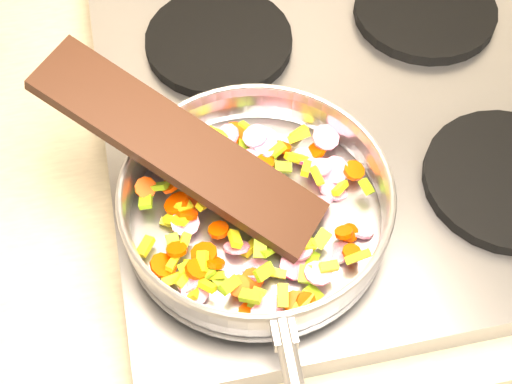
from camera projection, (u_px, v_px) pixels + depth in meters
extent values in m
cube|color=#939399|center=(351.00, 120.00, 0.88)|extent=(0.60, 0.60, 0.04)
cylinder|color=black|center=(265.00, 223.00, 0.77)|extent=(0.19, 0.19, 0.02)
cylinder|color=black|center=(508.00, 179.00, 0.80)|extent=(0.19, 0.19, 0.02)
cylinder|color=black|center=(219.00, 41.00, 0.92)|extent=(0.19, 0.19, 0.02)
cylinder|color=black|center=(425.00, 10.00, 0.95)|extent=(0.19, 0.19, 0.02)
cylinder|color=#9E9EA5|center=(256.00, 217.00, 0.76)|extent=(0.28, 0.28, 0.01)
torus|color=#9E9EA5|center=(256.00, 203.00, 0.74)|extent=(0.32, 0.32, 0.05)
torus|color=#9E9EA5|center=(256.00, 190.00, 0.72)|extent=(0.28, 0.28, 0.01)
cube|color=#9E9EA5|center=(284.00, 332.00, 0.64)|extent=(0.02, 0.03, 0.02)
cylinder|color=#DE3900|center=(280.00, 147.00, 0.80)|extent=(0.03, 0.03, 0.02)
cube|color=yellow|center=(213.00, 275.00, 0.71)|extent=(0.02, 0.01, 0.01)
cylinder|color=#DE3900|center=(146.00, 188.00, 0.75)|extent=(0.02, 0.02, 0.02)
cube|color=yellow|center=(176.00, 220.00, 0.74)|extent=(0.03, 0.02, 0.02)
cube|color=#7AAB15|center=(230.00, 285.00, 0.69)|extent=(0.03, 0.02, 0.02)
cube|color=yellow|center=(283.00, 296.00, 0.68)|extent=(0.02, 0.02, 0.01)
cube|color=#7AAB15|center=(173.00, 242.00, 0.73)|extent=(0.01, 0.02, 0.01)
cylinder|color=#CD1466|center=(335.00, 170.00, 0.77)|extent=(0.03, 0.04, 0.03)
cylinder|color=#CD1466|center=(264.00, 140.00, 0.79)|extent=(0.04, 0.04, 0.02)
cylinder|color=#DE3900|center=(204.00, 253.00, 0.72)|extent=(0.04, 0.04, 0.01)
cylinder|color=#CD1466|center=(255.00, 136.00, 0.79)|extent=(0.04, 0.04, 0.01)
cube|color=yellow|center=(184.00, 207.00, 0.74)|extent=(0.02, 0.02, 0.02)
cube|color=yellow|center=(184.00, 244.00, 0.72)|extent=(0.02, 0.03, 0.01)
cylinder|color=#DE3900|center=(195.00, 198.00, 0.76)|extent=(0.04, 0.03, 0.03)
cylinder|color=#CD1466|center=(266.00, 151.00, 0.79)|extent=(0.04, 0.03, 0.03)
cube|color=yellow|center=(299.00, 136.00, 0.80)|extent=(0.03, 0.01, 0.02)
cylinder|color=#CD1466|center=(163.00, 159.00, 0.78)|extent=(0.04, 0.04, 0.02)
cylinder|color=#CD1466|center=(272.00, 306.00, 0.69)|extent=(0.03, 0.03, 0.01)
cube|color=yellow|center=(194.00, 288.00, 0.70)|extent=(0.02, 0.03, 0.02)
cube|color=yellow|center=(292.00, 206.00, 0.74)|extent=(0.01, 0.03, 0.02)
cube|color=yellow|center=(329.00, 267.00, 0.70)|extent=(0.02, 0.01, 0.01)
cube|color=yellow|center=(205.00, 137.00, 0.79)|extent=(0.02, 0.03, 0.01)
cylinder|color=#CD1466|center=(228.00, 135.00, 0.80)|extent=(0.03, 0.04, 0.02)
cube|color=yellow|center=(235.00, 239.00, 0.72)|extent=(0.01, 0.02, 0.02)
cylinder|color=#DE3900|center=(238.00, 286.00, 0.70)|extent=(0.03, 0.03, 0.01)
cylinder|color=#CD1466|center=(326.00, 138.00, 0.79)|extent=(0.04, 0.04, 0.01)
cube|color=#7AAB15|center=(278.00, 149.00, 0.78)|extent=(0.02, 0.02, 0.01)
cylinder|color=#DE3900|center=(316.00, 150.00, 0.79)|extent=(0.02, 0.03, 0.02)
cylinder|color=#CD1466|center=(201.00, 135.00, 0.81)|extent=(0.04, 0.04, 0.03)
cylinder|color=#CD1466|center=(306.00, 156.00, 0.79)|extent=(0.04, 0.04, 0.01)
cube|color=yellow|center=(185.00, 277.00, 0.70)|extent=(0.02, 0.02, 0.01)
cube|color=#7AAB15|center=(263.00, 214.00, 0.74)|extent=(0.02, 0.02, 0.02)
cylinder|color=#DE3900|center=(275.00, 188.00, 0.76)|extent=(0.03, 0.03, 0.02)
cylinder|color=#DE3900|center=(306.00, 301.00, 0.68)|extent=(0.03, 0.03, 0.02)
cylinder|color=#DE3900|center=(225.00, 166.00, 0.78)|extent=(0.03, 0.03, 0.01)
cylinder|color=#DE3900|center=(344.00, 233.00, 0.73)|extent=(0.03, 0.03, 0.02)
cube|color=yellow|center=(299.00, 217.00, 0.75)|extent=(0.02, 0.02, 0.01)
cube|color=yellow|center=(274.00, 273.00, 0.71)|extent=(0.03, 0.02, 0.01)
cylinder|color=#CD1466|center=(339.00, 253.00, 0.73)|extent=(0.03, 0.03, 0.02)
cylinder|color=#DE3900|center=(265.00, 162.00, 0.77)|extent=(0.03, 0.03, 0.01)
cylinder|color=#DE3900|center=(176.00, 203.00, 0.74)|extent=(0.04, 0.04, 0.02)
cube|color=yellow|center=(218.00, 134.00, 0.80)|extent=(0.03, 0.02, 0.01)
cylinder|color=#DE3900|center=(261.00, 142.00, 0.80)|extent=(0.03, 0.03, 0.02)
cube|color=yellow|center=(313.00, 217.00, 0.74)|extent=(0.02, 0.02, 0.02)
cube|color=yellow|center=(207.00, 286.00, 0.69)|extent=(0.02, 0.02, 0.01)
cube|color=yellow|center=(250.00, 248.00, 0.73)|extent=(0.02, 0.02, 0.01)
cylinder|color=#CD1466|center=(188.00, 279.00, 0.70)|extent=(0.03, 0.04, 0.03)
cube|color=#7AAB15|center=(268.00, 250.00, 0.72)|extent=(0.02, 0.02, 0.02)
cube|color=#7AAB15|center=(367.00, 187.00, 0.75)|extent=(0.02, 0.02, 0.02)
cylinder|color=#CD1466|center=(300.00, 249.00, 0.72)|extent=(0.03, 0.03, 0.01)
cube|color=yellow|center=(295.00, 157.00, 0.78)|extent=(0.03, 0.01, 0.02)
cylinder|color=#DE3900|center=(215.00, 185.00, 0.78)|extent=(0.03, 0.03, 0.01)
cylinder|color=#CD1466|center=(317.00, 201.00, 0.75)|extent=(0.05, 0.04, 0.04)
cylinder|color=#DE3900|center=(172.00, 183.00, 0.75)|extent=(0.03, 0.03, 0.03)
cylinder|color=#CD1466|center=(185.00, 223.00, 0.74)|extent=(0.03, 0.03, 0.02)
cube|color=#7AAB15|center=(243.00, 146.00, 0.80)|extent=(0.02, 0.02, 0.01)
cube|color=yellow|center=(299.00, 133.00, 0.81)|extent=(0.02, 0.02, 0.01)
cube|color=yellow|center=(206.00, 203.00, 0.74)|extent=(0.02, 0.02, 0.02)
cube|color=#7AAB15|center=(303.00, 303.00, 0.68)|extent=(0.03, 0.03, 0.01)
cube|color=yellow|center=(205.00, 189.00, 0.77)|extent=(0.02, 0.02, 0.01)
cube|color=#7AAB15|center=(204.00, 268.00, 0.71)|extent=(0.02, 0.03, 0.01)
cylinder|color=#CD1466|center=(320.00, 167.00, 0.78)|extent=(0.03, 0.03, 0.01)
cylinder|color=#DE3900|center=(349.00, 233.00, 0.74)|extent=(0.03, 0.03, 0.02)
cylinder|color=#DE3900|center=(236.00, 167.00, 0.77)|extent=(0.02, 0.02, 0.02)
cube|color=#7AAB15|center=(251.00, 176.00, 0.77)|extent=(0.02, 0.02, 0.01)
cylinder|color=#DE3900|center=(163.00, 265.00, 0.71)|extent=(0.04, 0.04, 0.02)
cube|color=#7AAB15|center=(220.00, 281.00, 0.71)|extent=(0.02, 0.02, 0.01)
cube|color=#7AAB15|center=(187.00, 163.00, 0.78)|extent=(0.02, 0.02, 0.02)
cube|color=#7AAB15|center=(186.00, 271.00, 0.71)|extent=(0.02, 0.02, 0.01)
cube|color=#7AAB15|center=(252.00, 215.00, 0.73)|extent=(0.02, 0.02, 0.01)
cube|color=#7AAB15|center=(305.00, 274.00, 0.70)|extent=(0.02, 0.02, 0.01)
cube|color=yellow|center=(205.00, 154.00, 0.79)|extent=(0.02, 0.02, 0.01)
cube|color=#7AAB15|center=(313.00, 294.00, 0.70)|extent=(0.02, 0.02, 0.01)
cylinder|color=#CD1466|center=(195.00, 291.00, 0.70)|extent=(0.03, 0.03, 0.01)
cube|color=yellow|center=(222.00, 210.00, 0.75)|extent=(0.02, 0.02, 0.01)
cylinder|color=#DE3900|center=(187.00, 213.00, 0.74)|extent=(0.03, 0.02, 0.02)
cube|color=yellow|center=(306.00, 168.00, 0.76)|extent=(0.02, 0.02, 0.01)
cylinder|color=#CD1466|center=(237.00, 247.00, 0.73)|extent=(0.04, 0.03, 0.02)
cylinder|color=#DE3900|center=(249.00, 313.00, 0.69)|extent=(0.03, 0.03, 0.01)
cylinder|color=#CD1466|center=(238.00, 184.00, 0.75)|extent=(0.03, 0.03, 0.01)
cylinder|color=#DE3900|center=(214.00, 262.00, 0.71)|extent=(0.02, 0.03, 0.03)
cube|color=#7AAB15|center=(264.00, 272.00, 0.70)|extent=(0.02, 0.02, 0.02)
cube|color=#7AAB15|center=(146.00, 201.00, 0.74)|extent=(0.02, 0.02, 0.01)
cylinder|color=#DE3900|center=(273.00, 235.00, 0.73)|extent=(0.02, 0.03, 0.01)
cylinder|color=#CD1466|center=(362.00, 231.00, 0.75)|extent=(0.03, 0.03, 0.02)
cylinder|color=#DE3900|center=(196.00, 269.00, 0.70)|extent=(0.03, 0.03, 0.02)
cube|color=#7AAB15|center=(144.00, 194.00, 0.76)|extent=(0.02, 0.02, 0.01)
cube|color=yellow|center=(193.00, 264.00, 0.72)|extent=(0.02, 0.01, 0.01)
cylinder|color=#CD1466|center=(295.00, 266.00, 0.72)|extent=(0.05, 0.05, 0.01)
cylinder|color=#CD1466|center=(267.00, 137.00, 0.81)|extent=(0.03, 0.03, 0.02)
cube|color=#7AAB15|center=(300.00, 310.00, 0.69)|extent=(0.02, 0.02, 0.02)
cylinder|color=#DE3900|center=(354.00, 171.00, 0.77)|extent=(0.03, 0.03, 0.01)
cylinder|color=#CD1466|center=(257.00, 269.00, 0.72)|extent=(0.04, 0.04, 0.02)
cylinder|color=#DE3900|center=(229.00, 178.00, 0.76)|extent=(0.03, 0.03, 0.02)
cube|color=#7AAB15|center=(251.00, 296.00, 0.68)|extent=(0.02, 0.02, 0.01)
cube|color=yellow|center=(317.00, 176.00, 0.76)|extent=(0.01, 0.02, 0.01)
cylinder|color=#DE3900|center=(295.00, 302.00, 0.69)|extent=(0.03, 0.03, 0.01)
cube|color=#7AAB15|center=(176.00, 174.00, 0.77)|extent=(0.02, 0.03, 0.02)
cube|color=yellow|center=(358.00, 257.00, 0.71)|extent=(0.03, 0.01, 0.02)
cube|color=yellow|center=(174.00, 278.00, 0.71)|extent=(0.03, 0.02, 0.01)
cube|color=yellow|center=(340.00, 188.00, 0.77)|extent=(0.02, 0.02, 0.01)
cylinder|color=#DE3900|center=(294.00, 226.00, 0.74)|extent=(0.03, 0.04, 0.02)
cylinder|color=#DE3900|center=(234.00, 133.00, 0.81)|extent=(0.04, 0.04, 0.02)
cube|color=yellow|center=(170.00, 224.00, 0.75)|extent=(0.02, 0.02, 0.01)
cube|color=yellow|center=(306.00, 244.00, 0.72)|extent=(0.02, 0.01, 0.01)
cylinder|color=#DE3900|center=(219.00, 168.00, 0.77)|extent=(0.03, 0.03, 0.02)
cube|color=#7AAB15|center=(246.00, 127.00, 0.81)|extent=(0.02, 0.02, 0.01)
cylinder|color=#CD1466|center=(264.00, 312.00, 0.68)|extent=(0.03, 0.03, 0.02)
cube|color=yellow|center=(299.00, 159.00, 0.78)|extent=(0.02, 0.01, 0.02)
cylinder|color=#CD1466|center=(318.00, 273.00, 0.70)|extent=(0.03, 0.03, 0.01)
cube|color=#7AAB15|center=(260.00, 246.00, 0.72)|extent=(0.02, 0.03, 0.01)
cube|color=yellow|center=(283.00, 240.00, 0.73)|extent=(0.02, 0.02, 0.01)
cube|color=#7AAB15|center=(160.00, 186.00, 0.75)|extent=(0.02, 0.02, 0.02)
cube|color=#7AAB15|center=(309.00, 243.00, 0.72)|extent=(0.01, 0.02, 0.02)
cylinder|color=#CD1466|center=(334.00, 188.00, 0.78)|extent=(0.05, 0.05, 0.02)
cylinder|color=#DE3900|center=(177.00, 249.00, 0.71)|extent=(0.03, 0.03, 0.01)
cube|color=yellow|center=(145.00, 246.00, 0.72)|extent=(0.02, 0.02, 0.01)
cylinder|color=#DE3900|center=(219.00, 230.00, 0.73)|extent=(0.03, 0.03, 0.01)
cube|color=#7AAB15|center=(322.00, 239.00, 0.72)|extent=(0.02, 0.02, 0.01)
cube|color=yellow|center=(173.00, 263.00, 0.71)|extent=(0.02, 0.02, 0.01)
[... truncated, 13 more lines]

